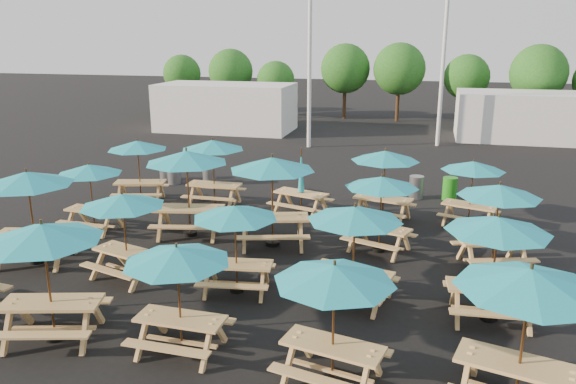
% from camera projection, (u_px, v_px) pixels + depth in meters
% --- Properties ---
extents(ground, '(120.00, 120.00, 0.00)m').
position_uv_depth(ground, '(275.00, 244.00, 15.68)').
color(ground, black).
rests_on(ground, ground).
extents(picnic_unit_1, '(2.66, 2.66, 2.42)m').
position_uv_depth(picnic_unit_1, '(28.00, 183.00, 13.85)').
color(picnic_unit_1, tan).
rests_on(picnic_unit_1, ground).
extents(picnic_unit_2, '(2.01, 2.01, 2.05)m').
position_uv_depth(picnic_unit_2, '(89.00, 173.00, 16.26)').
color(picnic_unit_2, tan).
rests_on(picnic_unit_2, ground).
extents(picnic_unit_3, '(2.48, 2.48, 2.19)m').
position_uv_depth(picnic_unit_3, '(138.00, 148.00, 19.12)').
color(picnic_unit_3, tan).
rests_on(picnic_unit_3, ground).
extents(picnic_unit_4, '(2.67, 2.67, 2.36)m').
position_uv_depth(picnic_unit_4, '(43.00, 239.00, 10.24)').
color(picnic_unit_4, tan).
rests_on(picnic_unit_4, ground).
extents(picnic_unit_5, '(2.45, 2.45, 2.12)m').
position_uv_depth(picnic_unit_5, '(123.00, 205.00, 12.99)').
color(picnic_unit_5, tan).
rests_on(picnic_unit_5, ground).
extents(picnic_unit_6, '(2.76, 2.76, 2.53)m').
position_uv_depth(picnic_unit_6, '(187.00, 162.00, 15.78)').
color(picnic_unit_6, tan).
rests_on(picnic_unit_6, ground).
extents(picnic_unit_7, '(2.13, 2.13, 2.29)m').
position_uv_depth(picnic_unit_7, '(213.00, 148.00, 18.68)').
color(picnic_unit_7, tan).
rests_on(picnic_unit_7, ground).
extents(picnic_unit_8, '(1.98, 1.98, 2.08)m').
position_uv_depth(picnic_unit_8, '(177.00, 260.00, 9.88)').
color(picnic_unit_8, tan).
rests_on(picnic_unit_8, ground).
extents(picnic_unit_9, '(2.15, 2.15, 2.06)m').
position_uv_depth(picnic_unit_9, '(235.00, 217.00, 12.31)').
color(picnic_unit_9, tan).
rests_on(picnic_unit_9, ground).
extents(picnic_unit_10, '(2.88, 2.88, 2.52)m').
position_uv_depth(picnic_unit_10, '(272.00, 169.00, 15.00)').
color(picnic_unit_10, tan).
rests_on(picnic_unit_10, ground).
extents(picnic_unit_11, '(2.08, 1.93, 2.20)m').
position_uv_depth(picnic_unit_11, '(301.00, 187.00, 18.05)').
color(picnic_unit_11, tan).
rests_on(picnic_unit_11, ground).
extents(picnic_unit_12, '(2.38, 2.38, 2.15)m').
position_uv_depth(picnic_unit_12, '(334.00, 280.00, 8.94)').
color(picnic_unit_12, tan).
rests_on(picnic_unit_12, ground).
extents(picnic_unit_13, '(2.44, 2.44, 2.20)m').
position_uv_depth(picnic_unit_13, '(355.00, 219.00, 11.79)').
color(picnic_unit_13, tan).
rests_on(picnic_unit_13, ground).
extents(picnic_unit_14, '(2.48, 2.48, 2.10)m').
position_uv_depth(picnic_unit_14, '(382.00, 186.00, 14.67)').
color(picnic_unit_14, tan).
rests_on(picnic_unit_14, ground).
extents(picnic_unit_15, '(2.50, 2.50, 2.26)m').
position_uv_depth(picnic_unit_15, '(385.00, 160.00, 17.11)').
color(picnic_unit_15, tan).
rests_on(picnic_unit_15, ground).
extents(picnic_unit_16, '(2.70, 2.70, 2.38)m').
position_uv_depth(picnic_unit_16, '(529.00, 287.00, 8.23)').
color(picnic_unit_16, tan).
rests_on(picnic_unit_16, ground).
extents(picnic_unit_17, '(2.21, 2.21, 2.23)m').
position_uv_depth(picnic_unit_17, '(498.00, 230.00, 11.01)').
color(picnic_unit_17, tan).
rests_on(picnic_unit_17, ground).
extents(picnic_unit_18, '(2.51, 2.51, 2.17)m').
position_uv_depth(picnic_unit_18, '(499.00, 195.00, 13.61)').
color(picnic_unit_18, tan).
rests_on(picnic_unit_18, ground).
extents(picnic_unit_19, '(2.38, 2.38, 2.04)m').
position_uv_depth(picnic_unit_19, '(473.00, 169.00, 16.70)').
color(picnic_unit_19, tan).
rests_on(picnic_unit_19, ground).
extents(waste_bin_0, '(0.50, 0.50, 0.81)m').
position_uv_depth(waste_bin_0, '(166.00, 170.00, 22.49)').
color(waste_bin_0, gray).
rests_on(waste_bin_0, ground).
extents(waste_bin_1, '(0.50, 0.50, 0.81)m').
position_uv_depth(waste_bin_1, '(174.00, 173.00, 21.93)').
color(waste_bin_1, gray).
rests_on(waste_bin_1, ground).
extents(waste_bin_2, '(0.50, 0.50, 0.81)m').
position_uv_depth(waste_bin_2, '(209.00, 174.00, 21.84)').
color(waste_bin_2, gray).
rests_on(waste_bin_2, ground).
extents(waste_bin_3, '(0.50, 0.50, 0.81)m').
position_uv_depth(waste_bin_3, '(416.00, 187.00, 19.96)').
color(waste_bin_3, gray).
rests_on(waste_bin_3, ground).
extents(waste_bin_4, '(0.50, 0.50, 0.81)m').
position_uv_depth(waste_bin_4, '(450.00, 189.00, 19.78)').
color(waste_bin_4, '#208818').
rests_on(waste_bin_4, ground).
extents(mast_0, '(0.20, 0.20, 12.00)m').
position_uv_depth(mast_0, '(310.00, 27.00, 27.60)').
color(mast_0, silver).
rests_on(mast_0, ground).
extents(mast_1, '(0.20, 0.20, 12.00)m').
position_uv_depth(mast_1, '(446.00, 27.00, 27.95)').
color(mast_1, silver).
rests_on(mast_1, ground).
extents(event_tent_0, '(8.00, 4.00, 2.80)m').
position_uv_depth(event_tent_0, '(226.00, 107.00, 33.98)').
color(event_tent_0, silver).
rests_on(event_tent_0, ground).
extents(event_tent_1, '(7.00, 4.00, 2.60)m').
position_uv_depth(event_tent_1, '(522.00, 116.00, 30.98)').
color(event_tent_1, silver).
rests_on(event_tent_1, ground).
extents(tree_0, '(2.80, 2.80, 4.24)m').
position_uv_depth(tree_0, '(182.00, 74.00, 41.77)').
color(tree_0, '#382314').
rests_on(tree_0, ground).
extents(tree_1, '(3.11, 3.11, 4.72)m').
position_uv_depth(tree_1, '(231.00, 71.00, 39.42)').
color(tree_1, '#382314').
rests_on(tree_1, ground).
extents(tree_2, '(2.59, 2.59, 3.93)m').
position_uv_depth(tree_2, '(276.00, 80.00, 38.55)').
color(tree_2, '#382314').
rests_on(tree_2, ground).
extents(tree_3, '(3.36, 3.36, 5.09)m').
position_uv_depth(tree_3, '(345.00, 69.00, 38.25)').
color(tree_3, '#382314').
rests_on(tree_3, ground).
extents(tree_4, '(3.41, 3.41, 5.17)m').
position_uv_depth(tree_4, '(399.00, 69.00, 36.96)').
color(tree_4, '#382314').
rests_on(tree_4, ground).
extents(tree_5, '(2.94, 2.94, 4.45)m').
position_uv_depth(tree_5, '(467.00, 77.00, 36.48)').
color(tree_5, '#382314').
rests_on(tree_5, ground).
extents(tree_6, '(3.38, 3.38, 5.13)m').
position_uv_depth(tree_6, '(539.00, 73.00, 33.76)').
color(tree_6, '#382314').
rests_on(tree_6, ground).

